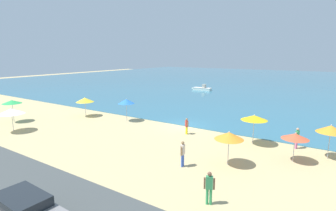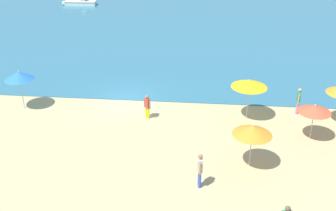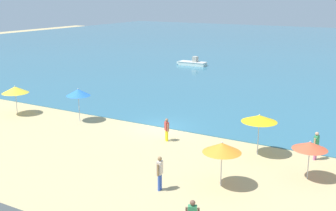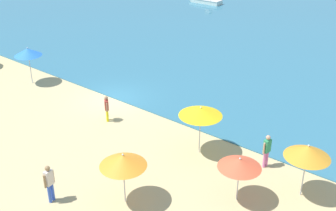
{
  "view_description": "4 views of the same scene",
  "coord_description": "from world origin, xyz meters",
  "px_view_note": "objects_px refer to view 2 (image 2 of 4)",
  "views": [
    {
      "loc": [
        13.63,
        -23.59,
        7.58
      ],
      "look_at": [
        -1.93,
        -0.02,
        2.03
      ],
      "focal_mm": 28.0,
      "sensor_mm": 36.0,
      "label": 1
    },
    {
      "loc": [
        5.22,
        -25.35,
        12.53
      ],
      "look_at": [
        3.24,
        -4.32,
        1.92
      ],
      "focal_mm": 45.0,
      "sensor_mm": 36.0,
      "label": 2
    },
    {
      "loc": [
        15.27,
        -25.74,
        9.58
      ],
      "look_at": [
        -0.45,
        1.68,
        1.27
      ],
      "focal_mm": 45.0,
      "sensor_mm": 36.0,
      "label": 3
    },
    {
      "loc": [
        18.16,
        -17.16,
        11.82
      ],
      "look_at": [
        5.19,
        -0.94,
        1.51
      ],
      "focal_mm": 45.0,
      "sensor_mm": 36.0,
      "label": 4
    }
  ],
  "objects_px": {
    "skiff_nearshore": "(81,2)",
    "beach_umbrella_5": "(252,130)",
    "beach_umbrella_3": "(19,75)",
    "beach_umbrella_7": "(249,84)",
    "bather_0": "(200,169)",
    "bather_3": "(298,99)",
    "beach_umbrella_0": "(315,109)",
    "bather_2": "(147,105)"
  },
  "relations": [
    {
      "from": "bather_0",
      "to": "beach_umbrella_5",
      "type": "bearing_deg",
      "value": 37.9
    },
    {
      "from": "beach_umbrella_5",
      "to": "beach_umbrella_7",
      "type": "relative_size",
      "value": 0.93
    },
    {
      "from": "beach_umbrella_3",
      "to": "beach_umbrella_5",
      "type": "bearing_deg",
      "value": -20.43
    },
    {
      "from": "beach_umbrella_3",
      "to": "beach_umbrella_0",
      "type": "bearing_deg",
      "value": -6.91
    },
    {
      "from": "beach_umbrella_5",
      "to": "bather_0",
      "type": "bearing_deg",
      "value": -142.1
    },
    {
      "from": "beach_umbrella_7",
      "to": "skiff_nearshore",
      "type": "height_order",
      "value": "beach_umbrella_7"
    },
    {
      "from": "beach_umbrella_5",
      "to": "beach_umbrella_7",
      "type": "bearing_deg",
      "value": 87.47
    },
    {
      "from": "beach_umbrella_0",
      "to": "skiff_nearshore",
      "type": "bearing_deg",
      "value": 126.0
    },
    {
      "from": "beach_umbrella_5",
      "to": "bather_3",
      "type": "xyz_separation_m",
      "value": [
        3.48,
        6.19,
        -1.14
      ]
    },
    {
      "from": "bather_0",
      "to": "bather_3",
      "type": "relative_size",
      "value": 1.04
    },
    {
      "from": "skiff_nearshore",
      "to": "beach_umbrella_7",
      "type": "bearing_deg",
      "value": -56.62
    },
    {
      "from": "beach_umbrella_5",
      "to": "bather_2",
      "type": "relative_size",
      "value": 1.55
    },
    {
      "from": "bather_0",
      "to": "bather_3",
      "type": "bearing_deg",
      "value": 53.65
    },
    {
      "from": "beach_umbrella_7",
      "to": "bather_2",
      "type": "bearing_deg",
      "value": -174.73
    },
    {
      "from": "beach_umbrella_3",
      "to": "bather_0",
      "type": "distance_m",
      "value": 13.78
    },
    {
      "from": "beach_umbrella_0",
      "to": "bather_3",
      "type": "distance_m",
      "value": 3.22
    },
    {
      "from": "beach_umbrella_7",
      "to": "bather_3",
      "type": "xyz_separation_m",
      "value": [
        3.25,
        0.95,
        -1.36
      ]
    },
    {
      "from": "beach_umbrella_3",
      "to": "bather_2",
      "type": "distance_m",
      "value": 8.38
    },
    {
      "from": "beach_umbrella_0",
      "to": "bather_0",
      "type": "bearing_deg",
      "value": -140.77
    },
    {
      "from": "beach_umbrella_7",
      "to": "bather_2",
      "type": "relative_size",
      "value": 1.66
    },
    {
      "from": "bather_3",
      "to": "skiff_nearshore",
      "type": "distance_m",
      "value": 35.07
    },
    {
      "from": "beach_umbrella_7",
      "to": "bather_2",
      "type": "height_order",
      "value": "beach_umbrella_7"
    },
    {
      "from": "beach_umbrella_5",
      "to": "skiff_nearshore",
      "type": "height_order",
      "value": "beach_umbrella_5"
    },
    {
      "from": "beach_umbrella_0",
      "to": "skiff_nearshore",
      "type": "xyz_separation_m",
      "value": [
        -22.13,
        30.45,
        -1.51
      ]
    },
    {
      "from": "beach_umbrella_0",
      "to": "beach_umbrella_7",
      "type": "bearing_deg",
      "value": 148.45
    },
    {
      "from": "beach_umbrella_3",
      "to": "bather_2",
      "type": "relative_size",
      "value": 1.67
    },
    {
      "from": "beach_umbrella_3",
      "to": "skiff_nearshore",
      "type": "xyz_separation_m",
      "value": [
        -4.26,
        28.28,
        -1.91
      ]
    },
    {
      "from": "beach_umbrella_3",
      "to": "beach_umbrella_5",
      "type": "xyz_separation_m",
      "value": [
        14.17,
        -5.28,
        -0.18
      ]
    },
    {
      "from": "beach_umbrella_3",
      "to": "bather_3",
      "type": "height_order",
      "value": "beach_umbrella_3"
    },
    {
      "from": "beach_umbrella_0",
      "to": "beach_umbrella_3",
      "type": "height_order",
      "value": "beach_umbrella_3"
    },
    {
      "from": "beach_umbrella_3",
      "to": "bather_0",
      "type": "xyz_separation_m",
      "value": [
        11.66,
        -7.23,
        -1.28
      ]
    },
    {
      "from": "beach_umbrella_5",
      "to": "bather_0",
      "type": "height_order",
      "value": "beach_umbrella_5"
    },
    {
      "from": "beach_umbrella_0",
      "to": "skiff_nearshore",
      "type": "height_order",
      "value": "beach_umbrella_0"
    },
    {
      "from": "beach_umbrella_5",
      "to": "bather_2",
      "type": "distance_m",
      "value": 7.65
    },
    {
      "from": "bather_2",
      "to": "beach_umbrella_7",
      "type": "bearing_deg",
      "value": 5.27
    },
    {
      "from": "skiff_nearshore",
      "to": "beach_umbrella_5",
      "type": "bearing_deg",
      "value": -61.23
    },
    {
      "from": "skiff_nearshore",
      "to": "beach_umbrella_3",
      "type": "bearing_deg",
      "value": -81.43
    },
    {
      "from": "bather_2",
      "to": "beach_umbrella_5",
      "type": "bearing_deg",
      "value": -38.23
    },
    {
      "from": "beach_umbrella_0",
      "to": "beach_umbrella_7",
      "type": "distance_m",
      "value": 4.09
    },
    {
      "from": "beach_umbrella_7",
      "to": "bather_0",
      "type": "xyz_separation_m",
      "value": [
        -2.74,
        -7.19,
        -1.32
      ]
    },
    {
      "from": "bather_3",
      "to": "beach_umbrella_7",
      "type": "bearing_deg",
      "value": -163.71
    },
    {
      "from": "beach_umbrella_0",
      "to": "beach_umbrella_7",
      "type": "height_order",
      "value": "beach_umbrella_7"
    }
  ]
}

